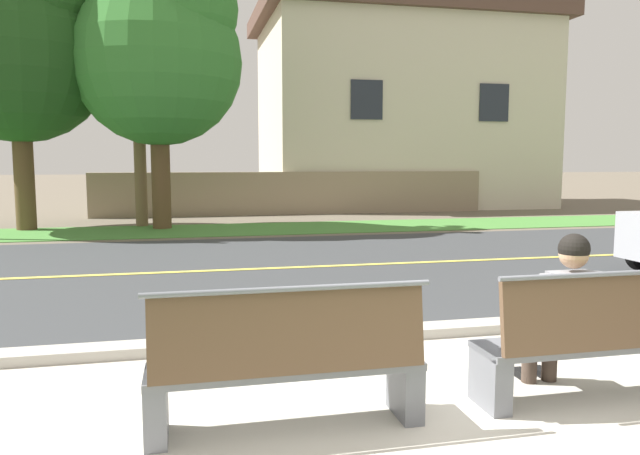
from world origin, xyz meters
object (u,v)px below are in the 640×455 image
bench_right (600,342)px  seated_person_grey (563,308)px  shade_tree_far_left (22,40)px  bench_left (288,366)px  shade_tree_left (163,48)px

bench_right → seated_person_grey: 0.34m
bench_right → shade_tree_far_left: 15.11m
bench_left → seated_person_grey: size_ratio=1.44×
bench_left → seated_person_grey: 2.14m
bench_left → shade_tree_far_left: 14.23m
seated_person_grey → shade_tree_left: 13.22m
bench_right → bench_left: bearing=180.0°
shade_tree_far_left → shade_tree_left: bearing=-7.3°
bench_left → shade_tree_left: size_ratio=0.26×
bench_left → shade_tree_left: bearing=94.9°
shade_tree_far_left → shade_tree_left: 3.40m
seated_person_grey → shade_tree_far_left: (-6.56, 12.65, 4.07)m
bench_right → shade_tree_left: 13.49m
bench_left → seated_person_grey: (2.12, 0.17, 0.22)m
bench_left → shade_tree_far_left: size_ratio=0.25×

